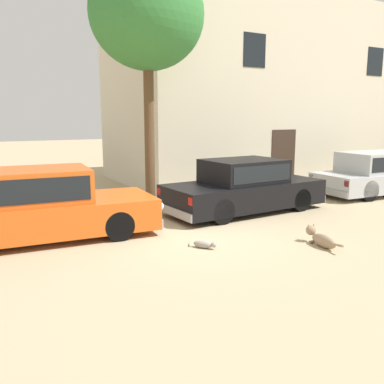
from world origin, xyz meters
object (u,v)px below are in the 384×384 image
(parked_sedan_nearest, at_px, (40,204))
(parked_sedan_second, at_px, (244,186))
(stray_dog_spotted, at_px, (320,238))
(stray_cat, at_px, (204,244))
(acacia_tree_left, at_px, (147,15))
(parked_sedan_third, at_px, (379,173))

(parked_sedan_nearest, xyz_separation_m, parked_sedan_second, (5.28, 0.04, -0.04))
(parked_sedan_second, bearing_deg, stray_dog_spotted, -101.41)
(stray_dog_spotted, bearing_deg, stray_cat, 71.74)
(acacia_tree_left, bearing_deg, parked_sedan_second, -33.10)
(parked_sedan_nearest, xyz_separation_m, stray_cat, (2.70, -2.21, -0.67))
(parked_sedan_second, relative_size, acacia_tree_left, 0.71)
(stray_dog_spotted, distance_m, stray_cat, 2.34)
(parked_sedan_nearest, distance_m, acacia_tree_left, 5.58)
(parked_sedan_second, height_order, parked_sedan_third, parked_sedan_second)
(parked_sedan_second, bearing_deg, parked_sedan_nearest, 177.09)
(parked_sedan_nearest, bearing_deg, parked_sedan_third, 4.15)
(acacia_tree_left, bearing_deg, parked_sedan_third, -10.44)
(parked_sedan_second, xyz_separation_m, acacia_tree_left, (-2.16, 1.41, 4.43))
(stray_dog_spotted, bearing_deg, parked_sedan_second, -1.15)
(parked_sedan_second, relative_size, parked_sedan_third, 0.96)
(acacia_tree_left, bearing_deg, stray_dog_spotted, -69.96)
(parked_sedan_second, distance_m, parked_sedan_third, 5.51)
(parked_sedan_nearest, bearing_deg, acacia_tree_left, 28.84)
(parked_sedan_second, distance_m, stray_cat, 3.48)
(parked_sedan_nearest, distance_m, stray_cat, 3.56)
(parked_sedan_third, relative_size, acacia_tree_left, 0.74)
(stray_dog_spotted, height_order, stray_cat, stray_dog_spotted)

